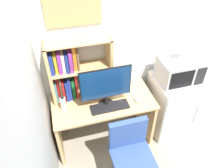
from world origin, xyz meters
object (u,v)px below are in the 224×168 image
wall_corkboard (72,3)px  mini_fridge (171,104)px  hutch_bookshelf (71,70)px  water_bottle (63,104)px  desk_fan (186,49)px  desk_chair (131,161)px  monitor (106,85)px  computer_mouse (137,99)px  keyboard (110,107)px  microwave (179,70)px

wall_corkboard → mini_fridge: bearing=-14.5°
hutch_bookshelf → water_bottle: size_ratio=3.78×
mini_fridge → desk_fan: size_ratio=3.40×
hutch_bookshelf → desk_chair: (0.44, -0.82, -0.70)m
monitor → water_bottle: bearing=172.8°
computer_mouse → desk_chair: (-0.25, -0.52, -0.35)m
hutch_bookshelf → keyboard: 0.59m
water_bottle → desk_chair: size_ratio=0.22×
hutch_bookshelf → keyboard: bearing=-42.2°
monitor → wall_corkboard: size_ratio=1.01×
computer_mouse → desk_chair: size_ratio=0.11×
mini_fridge → desk_chair: desk_chair is taller
hutch_bookshelf → monitor: (0.32, -0.26, -0.08)m
keyboard → computer_mouse: computer_mouse is taller
monitor → microwave: 0.92m
microwave → mini_fridge: bearing=-90.3°
hutch_bookshelf → wall_corkboard: size_ratio=1.31×
computer_mouse → mini_fridge: 0.65m
water_bottle → mini_fridge: size_ratio=0.23×
water_bottle → microwave: size_ratio=0.40×
desk_fan → keyboard: bearing=-172.8°
hutch_bookshelf → desk_fan: size_ratio=2.91×
monitor → keyboard: bearing=-62.2°
desk_fan → wall_corkboard: size_ratio=0.45×
monitor → desk_chair: 0.84m
hutch_bookshelf → keyboard: size_ratio=1.66×
monitor → desk_chair: bearing=-78.3°
desk_fan → computer_mouse: bearing=-170.5°
hutch_bookshelf → mini_fridge: 1.42m
keyboard → desk_fan: (0.90, 0.11, 0.53)m
water_bottle → microwave: (1.38, 0.01, 0.17)m
desk_fan → wall_corkboard: wall_corkboard is taller
water_bottle → mini_fridge: (1.38, 0.01, -0.39)m
mini_fridge → desk_chair: bearing=-142.1°
hutch_bookshelf → water_bottle: 0.38m
hutch_bookshelf → microwave: hutch_bookshelf is taller
hutch_bookshelf → computer_mouse: 0.82m
monitor → water_bottle: 0.51m
hutch_bookshelf → microwave: 1.25m
microwave → computer_mouse: bearing=-169.7°
computer_mouse → microwave: microwave is taller
water_bottle → microwave: bearing=0.4°
wall_corkboard → microwave: bearing=-14.4°
wall_corkboard → keyboard: bearing=-59.3°
hutch_bookshelf → microwave: (1.23, -0.19, -0.11)m
mini_fridge → desk_fan: bearing=-10.6°
keyboard → wall_corkboard: bearing=120.7°
hutch_bookshelf → wall_corkboard: 0.70m
hutch_bookshelf → water_bottle: hutch_bookshelf is taller
mini_fridge → wall_corkboard: bearing=165.5°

